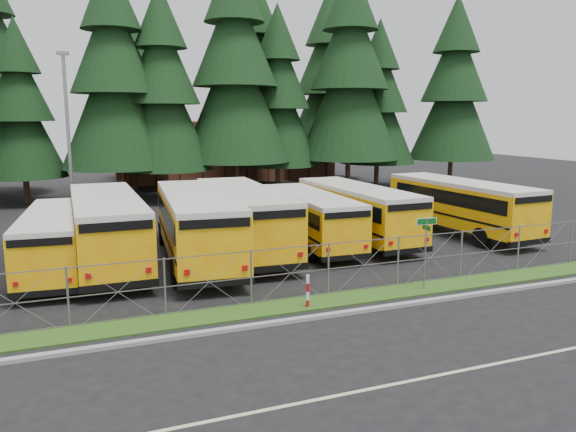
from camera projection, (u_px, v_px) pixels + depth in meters
The scene contains 27 objects.
ground at pixel (340, 285), 22.19m from camera, with size 120.00×120.00×0.00m, color black.
curb at pixel (381, 308), 19.35m from camera, with size 50.00×0.25×0.12m, color gray.
grass_verge at pixel (361, 297), 20.63m from camera, with size 50.00×1.40×0.06m, color #224C15.
road_lane_line at pixel (476, 368), 14.87m from camera, with size 50.00×0.12×0.01m, color beige.
chainlink_fence at pixel (352, 266), 21.10m from camera, with size 44.00×0.10×2.00m, color gray, non-canonical shape.
brick_building at pixel (223, 149), 60.46m from camera, with size 22.00×10.00×6.00m, color brown.
bus_1 at pixel (55, 242), 23.73m from camera, with size 2.39×10.11×2.65m, color orange, non-canonical shape.
bus_2 at pixel (107, 230), 24.91m from camera, with size 2.85×12.06×3.16m, color orange, non-canonical shape.
bus_3 at pixel (196, 227), 25.47m from camera, with size 2.89×12.26×3.21m, color orange, non-canonical shape.
bus_4 at pixel (242, 220), 27.34m from camera, with size 2.85×12.08×3.17m, color orange, non-canonical shape.
bus_5 at pixel (307, 219), 28.68m from camera, with size 2.47×10.45×2.74m, color orange, non-canonical shape.
bus_6 at pixel (353, 213), 29.89m from camera, with size 2.65×11.25×2.95m, color orange, non-canonical shape.
bus_east at pixel (456, 207), 31.61m from camera, with size 2.73×11.56×3.03m, color orange, non-canonical shape.
street_sign at pixel (426, 238), 21.16m from camera, with size 0.84×0.55×2.81m.
striped_bollard at pixel (308, 292), 19.38m from camera, with size 0.11×0.11×1.20m, color #B20C0C.
light_standard at pixel (68, 135), 32.31m from camera, with size 0.70×0.35×10.14m.
conifer_2 at pixel (20, 112), 41.38m from camera, with size 6.19×6.19×13.70m, color black, non-canonical shape.
conifer_3 at pixel (114, 82), 41.66m from camera, with size 8.21×8.21×18.15m, color black, non-canonical shape.
conifer_4 at pixel (162, 94), 42.88m from camera, with size 7.46×7.46×16.50m, color black, non-canonical shape.
conifer_5 at pixel (235, 75), 44.90m from camera, with size 8.89×8.89×19.66m, color black, non-canonical shape.
conifer_6 at pixel (278, 100), 47.73m from camera, with size 7.17×7.17×15.86m, color black, non-canonical shape.
conifer_7 at pixel (349, 79), 48.01m from camera, with size 8.79×8.79×19.44m, color black, non-canonical shape.
conifer_8 at pixel (378, 104), 51.36m from camera, with size 6.87×6.87×15.20m, color black, non-canonical shape.
conifer_9 at pixel (454, 92), 51.76m from camera, with size 7.87×7.87×17.41m, color black, non-canonical shape.
conifer_11 at pixel (131, 98), 49.39m from camera, with size 7.31×7.31×16.18m, color black, non-canonical shape.
conifer_12 at pixel (255, 81), 51.06m from camera, with size 8.76×8.76×19.37m, color black, non-canonical shape.
conifer_13 at pixel (328, 85), 57.32m from camera, with size 8.72×8.72×19.29m, color black, non-canonical shape.
Camera 1 is at (-9.76, -19.12, 6.59)m, focal length 35.00 mm.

